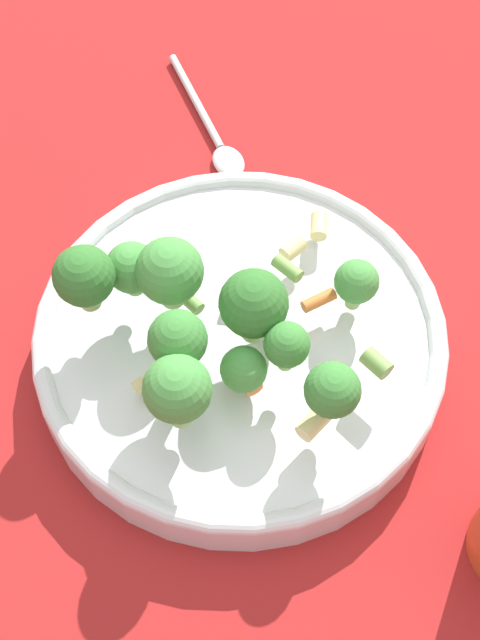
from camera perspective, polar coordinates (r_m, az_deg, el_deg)
ground_plane at (r=0.67m, az=0.00°, el=-2.28°), size 3.00×3.00×0.00m
bowl at (r=0.65m, az=0.00°, el=-1.35°), size 0.30×0.30×0.04m
pasta_salad at (r=0.58m, az=-1.98°, el=0.16°), size 0.21×0.20×0.08m
spoon at (r=0.79m, az=-1.58°, el=11.60°), size 0.06×0.15×0.01m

